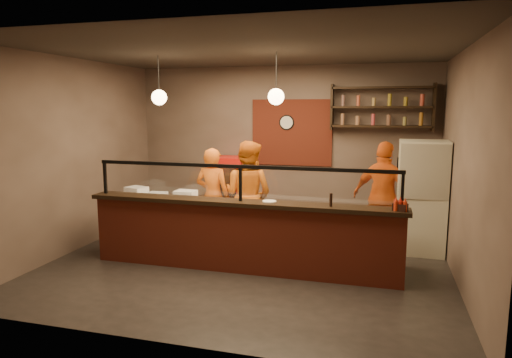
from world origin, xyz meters
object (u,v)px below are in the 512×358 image
(red_cooler, at_px, (231,192))
(cook_left, at_px, (213,197))
(fridge, at_px, (421,197))
(wall_clock, at_px, (287,122))
(cook_right, at_px, (384,197))
(pizza_dough, at_px, (288,207))
(cook_mid, at_px, (248,195))
(condiment_caddy, at_px, (400,207))
(pepper_mill, at_px, (331,200))

(red_cooler, bearing_deg, cook_left, -85.00)
(cook_left, height_order, fridge, fridge)
(wall_clock, relative_size, cook_right, 0.16)
(red_cooler, height_order, pizza_dough, red_cooler)
(cook_right, height_order, fridge, fridge)
(cook_mid, xyz_separation_m, cook_right, (2.24, 0.43, 0.00))
(cook_mid, height_order, condiment_caddy, cook_mid)
(fridge, bearing_deg, cook_mid, -167.49)
(fridge, distance_m, pizza_dough, 2.34)
(cook_right, height_order, condiment_caddy, cook_right)
(fridge, bearing_deg, wall_clock, 158.68)
(cook_left, xyz_separation_m, pizza_dough, (1.47, -0.67, 0.05))
(condiment_caddy, distance_m, pepper_mill, 0.90)
(cook_left, bearing_deg, fridge, -166.36)
(cook_left, xyz_separation_m, cook_mid, (0.64, 0.01, 0.07))
(condiment_caddy, bearing_deg, cook_mid, 153.66)
(cook_right, xyz_separation_m, pizza_dough, (-1.40, -1.11, -0.02))
(wall_clock, xyz_separation_m, condiment_caddy, (2.10, -2.81, -0.99))
(pizza_dough, distance_m, pepper_mill, 0.89)
(cook_left, distance_m, fridge, 3.51)
(wall_clock, height_order, cook_mid, wall_clock)
(pizza_dough, bearing_deg, fridge, 31.50)
(cook_left, distance_m, pepper_mill, 2.48)
(wall_clock, xyz_separation_m, fridge, (2.50, -1.06, -1.17))
(cook_right, xyz_separation_m, condiment_caddy, (0.19, -1.63, 0.19))
(wall_clock, bearing_deg, cook_left, -120.84)
(cook_left, bearing_deg, pizza_dough, 160.08)
(wall_clock, distance_m, pepper_mill, 3.18)
(pizza_dough, bearing_deg, pepper_mill, -36.03)
(cook_mid, distance_m, condiment_caddy, 2.72)
(cook_left, height_order, cook_right, cook_right)
(cook_mid, height_order, cook_right, cook_right)
(wall_clock, relative_size, pepper_mill, 1.65)
(cook_mid, height_order, red_cooler, cook_mid)
(cook_mid, relative_size, pepper_mill, 10.12)
(cook_left, bearing_deg, cook_right, -166.65)
(wall_clock, bearing_deg, condiment_caddy, -53.19)
(wall_clock, relative_size, fridge, 0.16)
(cook_mid, relative_size, red_cooler, 1.30)
(wall_clock, relative_size, red_cooler, 0.21)
(cook_right, height_order, pizza_dough, cook_right)
(cook_mid, bearing_deg, wall_clock, -86.54)
(cook_right, distance_m, pizza_dough, 1.79)
(condiment_caddy, bearing_deg, red_cooler, 141.88)
(pepper_mill, bearing_deg, cook_left, 151.51)
(cook_right, relative_size, red_cooler, 1.30)
(cook_mid, height_order, pepper_mill, cook_mid)
(red_cooler, xyz_separation_m, pepper_mill, (2.28, -2.48, 0.44))
(cook_right, distance_m, red_cooler, 3.12)
(cook_mid, xyz_separation_m, pizza_dough, (0.83, -0.68, -0.01))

